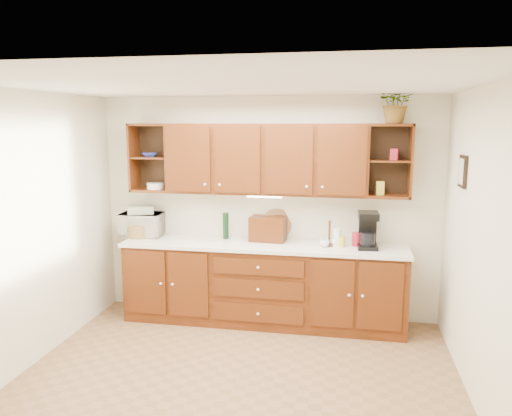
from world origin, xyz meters
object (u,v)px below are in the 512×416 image
at_px(bread_box, 268,229).
at_px(coffee_maker, 368,231).
at_px(potted_plant, 397,103).
at_px(microwave, 142,225).

distance_m(bread_box, coffee_maker, 1.13).
bearing_deg(potted_plant, microwave, 179.43).
distance_m(bread_box, potted_plant, 1.98).
distance_m(coffee_maker, potted_plant, 1.40).
bearing_deg(microwave, potted_plant, -4.64).
bearing_deg(potted_plant, coffee_maker, -162.79).
relative_size(microwave, potted_plant, 1.15).
bearing_deg(bread_box, coffee_maker, -2.22).
height_order(microwave, potted_plant, potted_plant).
bearing_deg(coffee_maker, microwave, 175.14).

